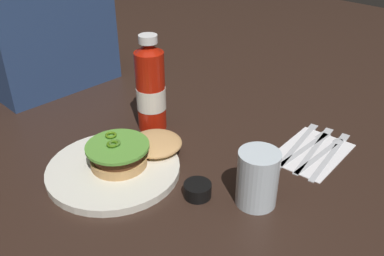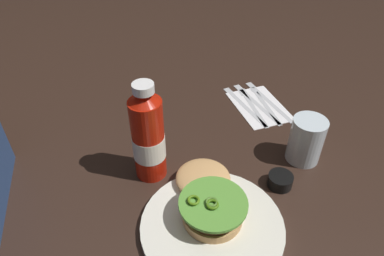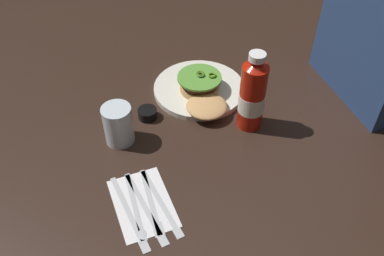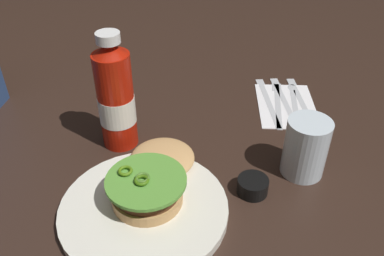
% 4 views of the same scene
% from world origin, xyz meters
% --- Properties ---
extents(ground_plane, '(3.00, 3.00, 0.00)m').
position_xyz_m(ground_plane, '(0.00, 0.00, 0.00)').
color(ground_plane, '#2F1F17').
extents(dinner_plate, '(0.26, 0.26, 0.02)m').
position_xyz_m(dinner_plate, '(-0.14, 0.10, 0.01)').
color(dinner_plate, silver).
rests_on(dinner_plate, ground_plane).
extents(burger_sandwich, '(0.21, 0.13, 0.05)m').
position_xyz_m(burger_sandwich, '(-0.09, 0.10, 0.04)').
color(burger_sandwich, tan).
rests_on(burger_sandwich, dinner_plate).
extents(ketchup_bottle, '(0.07, 0.07, 0.22)m').
position_xyz_m(ketchup_bottle, '(0.03, 0.18, 0.10)').
color(ketchup_bottle, '#B01809').
rests_on(ketchup_bottle, ground_plane).
extents(water_glass, '(0.07, 0.07, 0.11)m').
position_xyz_m(water_glass, '(-0.01, -0.15, 0.05)').
color(water_glass, silver).
rests_on(water_glass, ground_plane).
extents(condiment_cup, '(0.05, 0.05, 0.03)m').
position_xyz_m(condiment_cup, '(-0.07, -0.07, 0.01)').
color(condiment_cup, black).
rests_on(condiment_cup, ground_plane).
extents(napkin, '(0.19, 0.13, 0.00)m').
position_xyz_m(napkin, '(0.20, -0.15, 0.00)').
color(napkin, white).
rests_on(napkin, ground_plane).
extents(table_knife, '(0.22, 0.05, 0.00)m').
position_xyz_m(table_knife, '(0.23, -0.18, 0.00)').
color(table_knife, silver).
rests_on(table_knife, napkin).
extents(spoon_utensil, '(0.19, 0.03, 0.00)m').
position_xyz_m(spoon_utensil, '(0.23, -0.16, 0.00)').
color(spoon_utensil, silver).
rests_on(spoon_utensil, napkin).
extents(steak_knife, '(0.22, 0.05, 0.00)m').
position_xyz_m(steak_knife, '(0.23, -0.14, 0.00)').
color(steak_knife, silver).
rests_on(steak_knife, napkin).
extents(fork_utensil, '(0.19, 0.02, 0.00)m').
position_xyz_m(fork_utensil, '(0.22, -0.13, 0.00)').
color(fork_utensil, silver).
rests_on(fork_utensil, napkin).
extents(butter_knife, '(0.20, 0.05, 0.00)m').
position_xyz_m(butter_knife, '(0.22, -0.10, 0.00)').
color(butter_knife, silver).
rests_on(butter_knife, napkin).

